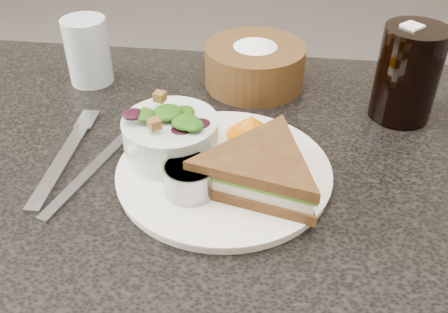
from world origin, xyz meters
name	(u,v)px	position (x,y,z in m)	size (l,w,h in m)	color
dinner_plate	(224,172)	(-0.01, -0.01, 0.76)	(0.26, 0.26, 0.01)	silver
sandwich	(261,171)	(0.04, -0.03, 0.79)	(0.18, 0.18, 0.05)	#523618
salad_bowl	(171,131)	(-0.08, 0.02, 0.80)	(0.12, 0.12, 0.07)	silver
dressing_ramekin	(190,179)	(-0.04, -0.05, 0.78)	(0.06, 0.06, 0.04)	gray
orange_wedge	(251,126)	(0.02, 0.07, 0.78)	(0.07, 0.07, 0.03)	orange
fork	(62,160)	(-0.22, 0.00, 0.75)	(0.02, 0.20, 0.01)	#A1A5AC
knife	(97,164)	(-0.17, -0.01, 0.75)	(0.01, 0.22, 0.00)	gray
bread_basket	(255,59)	(0.01, 0.24, 0.80)	(0.16, 0.16, 0.09)	brown
cola_glass	(408,70)	(0.23, 0.17, 0.82)	(0.09, 0.09, 0.15)	black
water_glass	(88,51)	(-0.25, 0.22, 0.80)	(0.07, 0.07, 0.11)	#A5B7C0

